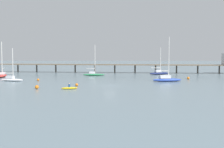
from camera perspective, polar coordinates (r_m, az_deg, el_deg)
The scene contains 12 objects.
ground_plane at distance 64.38m, azimuth -0.47°, elevation -2.24°, with size 400.00×400.00×0.00m, color slate.
pier at distance 104.88m, azimuth 9.69°, elevation 2.16°, with size 87.09×10.77×6.90m.
sailboat_navy at distance 98.62m, azimuth 8.91°, elevation 0.26°, with size 7.23×4.53×8.76m.
sailboat_green at distance 92.48m, azimuth -3.49°, elevation 0.06°, with size 6.74×1.96×9.46m.
sailboat_white at distance 78.78m, azimuth -18.45°, elevation -0.86°, with size 6.31×2.92×8.14m.
sailboat_red at distance 93.82m, azimuth -20.01°, elevation -0.12°, with size 3.88×8.63×10.25m.
sailboat_blue at distance 74.93m, azimuth 10.31°, elevation -0.87°, with size 7.52×3.33×10.91m.
dinghy_yellow at distance 59.28m, azimuth -8.08°, elevation -2.62°, with size 3.42×2.26×1.14m.
mooring_buoy_far at distance 60.41m, azimuth -14.04°, elevation -2.41°, with size 0.75×0.75×0.75m, color orange.
mooring_buoy_mid at distance 63.80m, azimuth -6.70°, elevation -2.04°, with size 0.62×0.62×0.62m, color orange.
mooring_buoy_near at distance 77.59m, azimuth -13.81°, elevation -1.06°, with size 0.60×0.60×0.60m, color orange.
mooring_buoy_inner at distance 82.16m, azimuth 14.24°, elevation -0.76°, with size 0.70×0.70×0.70m, color orange.
Camera 1 is at (2.85, -63.93, 7.04)m, focal length 48.30 mm.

